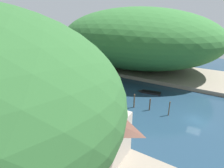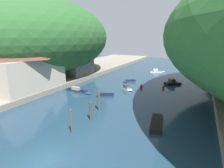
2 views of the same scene
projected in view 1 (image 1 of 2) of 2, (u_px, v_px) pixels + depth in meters
The scene contains 21 objects.
water_surface at pixel (81, 89), 49.59m from camera, with size 130.00×130.00×0.00m, color #1E384C.
right_bank at pixel (124, 66), 70.15m from camera, with size 22.00×120.00×1.06m.
hillside_right at pixel (136, 38), 64.91m from camera, with size 42.61×59.65×21.47m.
waterfront_building at pixel (75, 126), 24.47m from camera, with size 8.96×14.64×8.04m.
boathouse_shed at pixel (12, 105), 32.92m from camera, with size 6.55×9.34×5.60m.
right_bank_cottage at pixel (84, 58), 70.08m from camera, with size 6.88×7.50×4.67m.
boat_red_skiff at pixel (36, 77), 58.46m from camera, with size 5.23×3.27×1.17m.
boat_near_quay at pixel (52, 68), 67.77m from camera, with size 6.29×4.62×1.23m.
boat_open_rowboat at pixel (64, 92), 47.46m from camera, with size 3.32×3.20×0.50m.
boat_moored_right at pixel (82, 78), 57.41m from camera, with size 4.67×4.49×1.46m.
boat_far_upstream at pixel (148, 92), 47.32m from camera, with size 2.47×6.33×0.53m.
boat_cabin_cruiser at pixel (88, 94), 45.80m from camera, with size 3.68×2.93×1.05m.
boat_small_dinghy at pixel (87, 116), 35.85m from camera, with size 6.54×1.28×1.12m.
boat_navy_launch at pixel (104, 104), 41.04m from camera, with size 3.75×2.93×0.50m.
mooring_post_nearest at pixel (169, 108), 36.23m from camera, with size 0.22×0.22×3.26m.
mooring_post_second at pixel (150, 104), 38.32m from camera, with size 0.29×0.29×2.84m.
mooring_post_middle at pixel (134, 101), 39.37m from camera, with size 0.32×0.32×3.36m.
channel_buoy_near at pixel (92, 83), 53.73m from camera, with size 0.59×0.59×0.89m.
channel_buoy_far at pixel (86, 89), 49.14m from camera, with size 0.71×0.71×1.07m.
person_on_quay at pixel (53, 121), 31.16m from camera, with size 0.25×0.39×1.69m.
person_by_boathouse at pixel (96, 142), 26.04m from camera, with size 0.28×0.41×1.69m.
Camera 1 is at (-34.28, -1.26, 19.66)m, focal length 28.00 mm.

